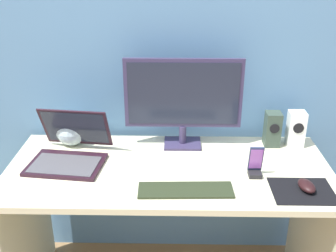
{
  "coord_description": "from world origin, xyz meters",
  "views": [
    {
      "loc": [
        0.03,
        -1.58,
        1.66
      ],
      "look_at": [
        -0.0,
        -0.02,
        0.95
      ],
      "focal_mm": 43.53,
      "sensor_mm": 36.0,
      "label": 1
    }
  ],
  "objects": [
    {
      "name": "wall_back",
      "position": [
        0.0,
        0.38,
        1.25
      ],
      "size": [
        6.0,
        0.04,
        2.5
      ],
      "primitive_type": "cube",
      "color": "#5380A8",
      "rests_on": "ground_plane"
    },
    {
      "name": "keyboard_external",
      "position": [
        0.07,
        -0.19,
        0.75
      ],
      "size": [
        0.39,
        0.13,
        0.01
      ],
      "primitive_type": "cube",
      "rotation": [
        0.0,
        0.0,
        0.03
      ],
      "color": "#272F1C",
      "rests_on": "desk"
    },
    {
      "name": "laptop",
      "position": [
        -0.45,
        0.05,
        0.79
      ],
      "size": [
        0.36,
        0.36,
        0.22
      ],
      "color": "black",
      "rests_on": "desk"
    },
    {
      "name": "speaker_right",
      "position": [
        0.62,
        0.23,
        0.83
      ],
      "size": [
        0.08,
        0.08,
        0.18
      ],
      "color": "white",
      "rests_on": "desk"
    },
    {
      "name": "mousepad",
      "position": [
        0.54,
        -0.18,
        0.74
      ],
      "size": [
        0.25,
        0.2,
        0.0
      ],
      "primitive_type": "cube",
      "color": "black",
      "rests_on": "desk"
    },
    {
      "name": "desk",
      "position": [
        0.0,
        0.0,
        0.59
      ],
      "size": [
        1.45,
        0.64,
        0.74
      ],
      "color": "beige",
      "rests_on": "ground_plane"
    },
    {
      "name": "phone_in_dock",
      "position": [
        0.37,
        -0.06,
        0.79
      ],
      "size": [
        0.06,
        0.05,
        0.14
      ],
      "color": "black",
      "rests_on": "desk"
    },
    {
      "name": "mouse",
      "position": [
        0.56,
        -0.18,
        0.76
      ],
      "size": [
        0.08,
        0.11,
        0.04
      ],
      "primitive_type": "ellipsoid",
      "rotation": [
        0.0,
        0.0,
        0.19
      ],
      "color": "black",
      "rests_on": "mousepad"
    },
    {
      "name": "monitor",
      "position": [
        0.06,
        0.22,
        0.99
      ],
      "size": [
        0.56,
        0.14,
        0.44
      ],
      "color": "#332C4C",
      "rests_on": "desk"
    },
    {
      "name": "speaker_near_monitor",
      "position": [
        0.5,
        0.23,
        0.83
      ],
      "size": [
        0.07,
        0.08,
        0.17
      ],
      "color": "#324237",
      "rests_on": "desk"
    },
    {
      "name": "fishbowl",
      "position": [
        -0.48,
        0.23,
        0.81
      ],
      "size": [
        0.15,
        0.15,
        0.15
      ],
      "primitive_type": "sphere",
      "color": "silver",
      "rests_on": "desk"
    }
  ]
}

